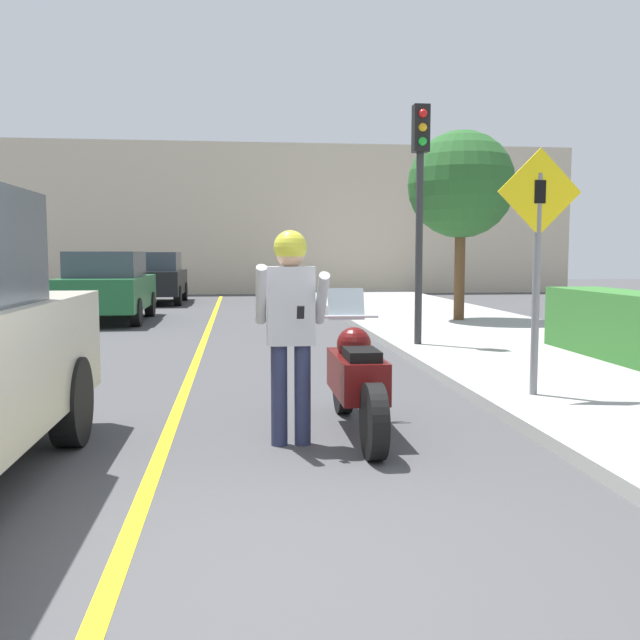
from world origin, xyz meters
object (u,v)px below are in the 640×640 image
Objects in this scene: traffic_light at (420,180)px; person_biker at (291,313)px; parked_car_black at (155,277)px; parked_car_green at (108,286)px; crossing_sign at (538,248)px; street_tree at (461,185)px; motorcycle at (356,379)px.

person_biker is at bearing -114.52° from traffic_light.
parked_car_black is (-5.69, 12.36, -1.98)m from traffic_light.
parked_car_green is 6.34m from parked_car_black.
person_biker is 0.70× the size of crossing_sign.
person_biker is 12.15m from parked_car_green.
person_biker is 18.22m from parked_car_black.
person_biker is 11.00m from street_tree.
parked_car_green is (-6.25, 10.36, -0.84)m from crossing_sign.
crossing_sign is at bearing -58.88° from parked_car_green.
street_tree is (1.88, 8.54, 1.47)m from crossing_sign.
crossing_sign is 0.67× the size of traffic_light.
person_biker is at bearing -115.06° from street_tree.
traffic_light reaches higher than parked_car_black.
motorcycle is 0.55× the size of parked_car_green.
crossing_sign is at bearing 24.96° from person_biker.
street_tree is at bearing 64.22° from traffic_light.
street_tree is at bearing -12.59° from parked_car_green.
motorcycle is 0.88× the size of crossing_sign.
motorcycle is at bearing -112.73° from street_tree.
traffic_light reaches higher than parked_car_green.
traffic_light reaches higher than person_biker.
street_tree is at bearing 77.59° from crossing_sign.
crossing_sign is at bearing -70.69° from parked_car_black.
street_tree is at bearing -46.53° from parked_car_black.
crossing_sign is 8.87m from street_tree.
traffic_light is (2.55, 5.59, 1.70)m from person_biker.
motorcycle is 10.59m from street_tree.
traffic_light is at bearing -65.28° from parked_car_black.
person_biker is 0.43× the size of street_tree.
person_biker is 0.47× the size of traffic_light.
motorcycle is 1.25× the size of person_biker.
traffic_light is at bearing 69.83° from motorcycle.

